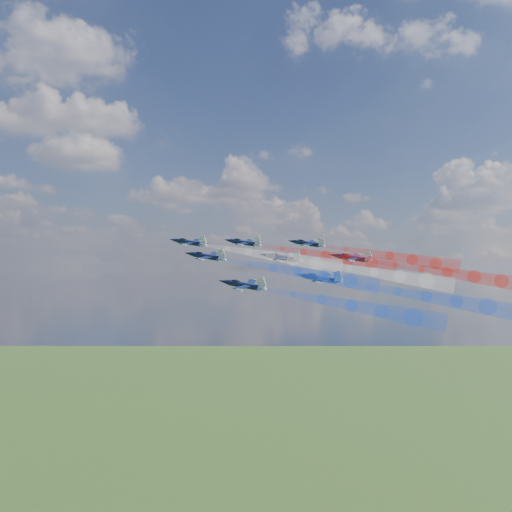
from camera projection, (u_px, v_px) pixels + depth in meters
name	position (u px, v px, depth m)	size (l,w,h in m)	color
jet_lead	(190.00, 243.00, 156.20)	(9.22, 11.53, 3.07)	black
trail_lead	(270.00, 256.00, 147.42)	(3.84, 36.21, 3.84)	white
jet_inner_left	(207.00, 256.00, 141.19)	(9.22, 11.53, 3.07)	black
trail_inner_left	(298.00, 272.00, 132.41)	(3.84, 36.21, 3.84)	blue
jet_inner_right	(244.00, 243.00, 161.08)	(9.22, 11.53, 3.07)	black
trail_inner_right	(325.00, 255.00, 152.30)	(3.84, 36.21, 3.84)	red
jet_outer_left	(244.00, 285.00, 124.85)	(9.22, 11.53, 3.07)	black
trail_outer_left	(351.00, 305.00, 116.07)	(3.84, 36.21, 3.84)	blue
jet_center_third	(282.00, 258.00, 147.06)	(9.22, 11.53, 3.07)	black
trail_center_third	(374.00, 273.00, 138.28)	(3.84, 36.21, 3.84)	white
jet_outer_right	(308.00, 244.00, 167.32)	(9.22, 11.53, 3.07)	black
trail_outer_right	(390.00, 256.00, 158.54)	(3.84, 36.21, 3.84)	red
jet_rear_left	(321.00, 278.00, 132.32)	(9.22, 11.53, 3.07)	black
trail_rear_left	(426.00, 297.00, 123.54)	(3.84, 36.21, 3.84)	blue
jet_rear_right	(352.00, 258.00, 149.64)	(9.22, 11.53, 3.07)	black
trail_rear_right	(447.00, 273.00, 140.86)	(3.84, 36.21, 3.84)	red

